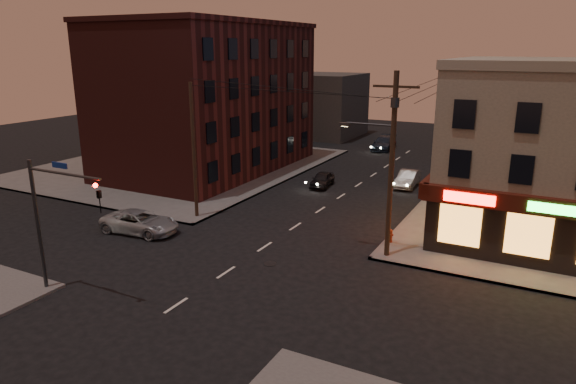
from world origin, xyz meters
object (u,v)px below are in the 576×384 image
Objects in this scene: sedan_mid at (408,179)px; fire_hydrant at (390,235)px; sedan_near at (322,180)px; suv_cross at (140,222)px; sedan_far at (384,143)px.

sedan_mid reaches higher than fire_hydrant.
sedan_near reaches higher than fire_hydrant.
sedan_mid is at bearing 100.70° from fire_hydrant.
suv_cross is 15.50m from fire_hydrant.
sedan_far is 29.83m from fire_hydrant.
fire_hydrant is (2.55, -13.52, -0.08)m from sedan_mid.
suv_cross is 22.32m from sedan_mid.
sedan_near is at bearing -25.37° from suv_cross.
sedan_far reaches higher than suv_cross.
fire_hydrant is at bearing -81.22° from sedan_mid.
fire_hydrant is (14.57, 5.29, -0.10)m from suv_cross.
sedan_mid is (6.35, 3.33, 0.07)m from sedan_near.
fire_hydrant is at bearing -55.73° from sedan_near.
sedan_mid is 0.81× the size of sedan_far.
sedan_near is at bearing 131.16° from fire_hydrant.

